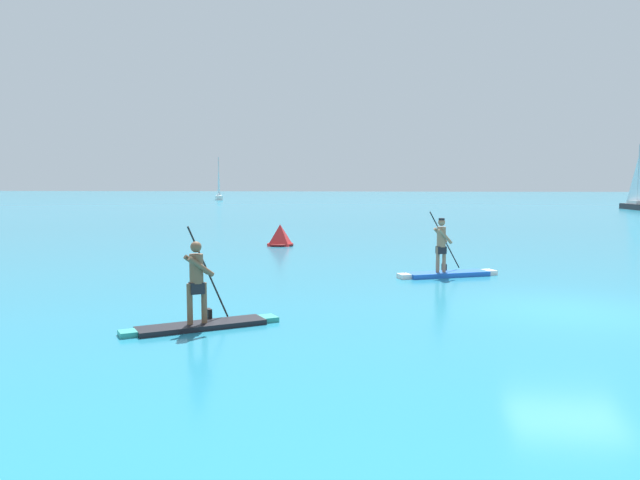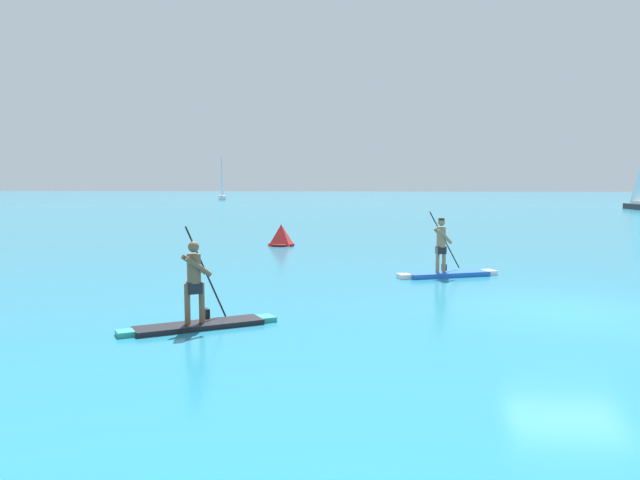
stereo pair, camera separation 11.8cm
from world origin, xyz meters
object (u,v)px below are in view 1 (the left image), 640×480
object	(u,v)px
paddleboarder_mid_center	(446,266)
race_marker_buoy	(280,236)
sailboat_left_horizon	(219,194)
paddleboarder_near_left	(201,308)
sailboat_right_horizon	(637,201)

from	to	relation	value
paddleboarder_mid_center	race_marker_buoy	xyz separation A→B (m)	(-6.75, 8.28, 0.09)
paddleboarder_mid_center	sailboat_left_horizon	size ratio (longest dim) A/B	0.41
paddleboarder_mid_center	sailboat_left_horizon	distance (m)	91.97
race_marker_buoy	paddleboarder_near_left	bearing A→B (deg)	-84.04
paddleboarder_near_left	sailboat_left_horizon	bearing A→B (deg)	71.98
paddleboarder_near_left	sailboat_right_horizon	world-z (taller)	sailboat_right_horizon
sailboat_right_horizon	race_marker_buoy	bearing A→B (deg)	-36.51
paddleboarder_near_left	paddleboarder_mid_center	bearing A→B (deg)	20.15
sailboat_left_horizon	sailboat_right_horizon	world-z (taller)	sailboat_left_horizon
paddleboarder_near_left	race_marker_buoy	size ratio (longest dim) A/B	1.98
paddleboarder_near_left	sailboat_right_horizon	bearing A→B (deg)	28.88
paddleboarder_mid_center	sailboat_right_horizon	world-z (taller)	sailboat_right_horizon
sailboat_left_horizon	paddleboarder_mid_center	bearing A→B (deg)	-179.58
sailboat_right_horizon	paddleboarder_near_left	bearing A→B (deg)	-27.51
race_marker_buoy	sailboat_left_horizon	world-z (taller)	sailboat_left_horizon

